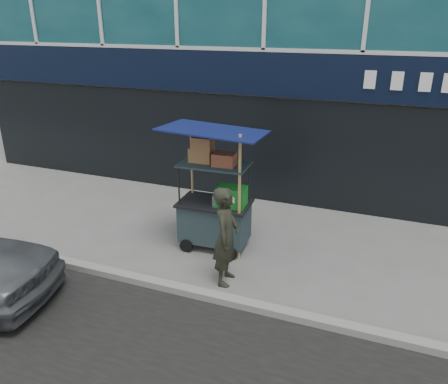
% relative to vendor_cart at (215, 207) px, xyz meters
% --- Properties ---
extents(ground, '(80.00, 80.00, 0.00)m').
position_rel_vendor_cart_xyz_m(ground, '(0.10, -1.39, -0.82)').
color(ground, '#61615D').
rests_on(ground, ground).
extents(curb, '(80.00, 0.18, 0.12)m').
position_rel_vendor_cart_xyz_m(curb, '(0.10, -1.59, -0.76)').
color(curb, gray).
rests_on(curb, ground).
extents(vendor_cart, '(1.78, 1.29, 2.34)m').
position_rel_vendor_cart_xyz_m(vendor_cart, '(0.00, 0.00, 0.00)').
color(vendor_cart, '#1C2D30').
rests_on(vendor_cart, ground).
extents(vendor_man, '(0.45, 0.63, 1.65)m').
position_rel_vendor_cart_xyz_m(vendor_man, '(0.60, -1.02, 0.00)').
color(vendor_man, black).
rests_on(vendor_man, ground).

